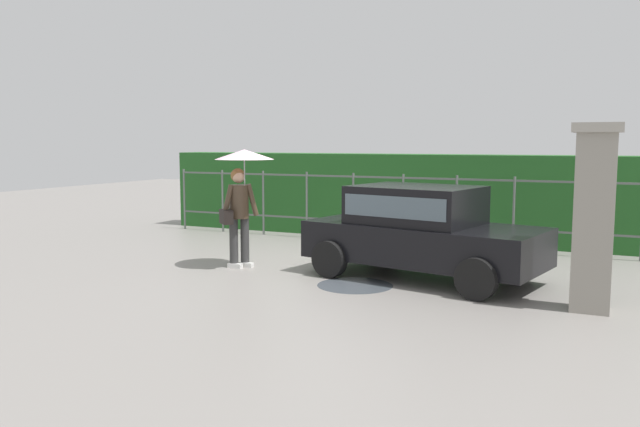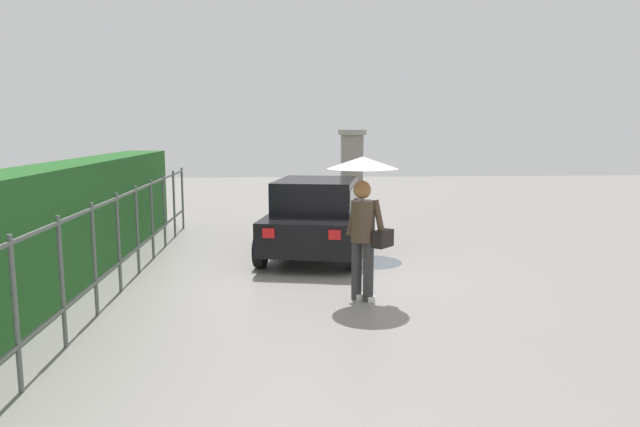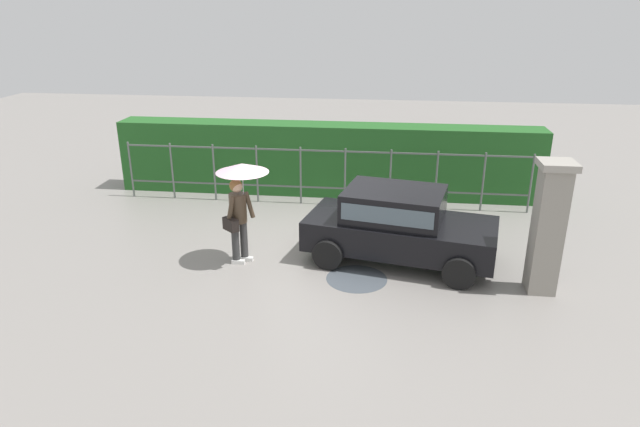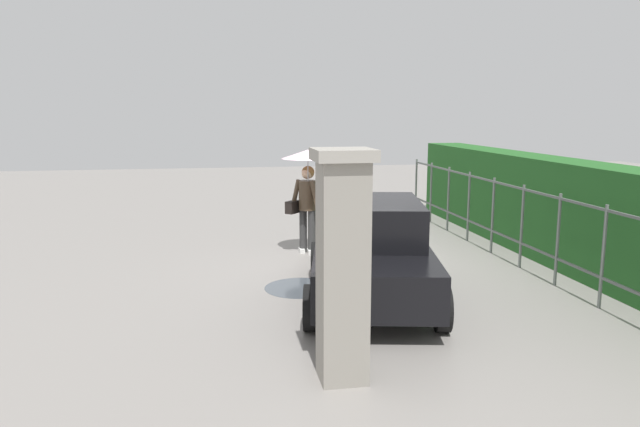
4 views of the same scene
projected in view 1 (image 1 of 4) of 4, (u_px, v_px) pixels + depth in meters
ground_plane at (337, 270)px, 10.93m from camera, size 40.00×40.00×0.00m
car at (421, 228)px, 10.17m from camera, size 3.96×2.44×1.48m
pedestrian at (241, 181)px, 10.95m from camera, size 1.02×1.02×2.05m
gate_pillar at (594, 216)px, 8.16m from camera, size 0.60×0.60×2.42m
fence_section at (378, 205)px, 13.77m from camera, size 10.31×0.05×1.50m
hedge_row at (392, 196)px, 14.60m from camera, size 11.26×0.90×1.90m
puddle_near at (355, 285)px, 9.73m from camera, size 1.16×1.16×0.00m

